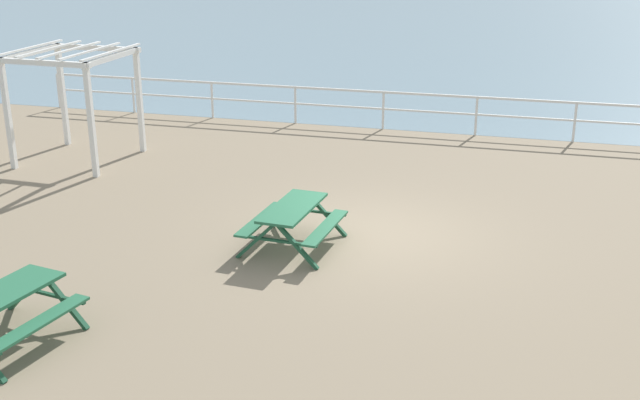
{
  "coord_description": "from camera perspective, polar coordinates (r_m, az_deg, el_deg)",
  "views": [
    {
      "loc": [
        2.68,
        -13.69,
        5.65
      ],
      "look_at": [
        -0.85,
        -0.58,
        0.8
      ],
      "focal_mm": 44.81,
      "sensor_mm": 36.0,
      "label": 1
    }
  ],
  "objects": [
    {
      "name": "picnic_table_near_left",
      "position": [
        14.25,
        -1.95,
        -1.17
      ],
      "size": [
        1.67,
        1.91,
        0.8
      ],
      "rotation": [
        0.0,
        0.0,
        1.49
      ],
      "color": "#286B47",
      "rests_on": "ground"
    },
    {
      "name": "picnic_table_near_right",
      "position": [
        11.92,
        -21.74,
        -7.0
      ],
      "size": [
        1.81,
        2.04,
        0.8
      ],
      "rotation": [
        0.0,
        0.0,
        1.39
      ],
      "color": "#286B47",
      "rests_on": "ground"
    },
    {
      "name": "seaward_railing",
      "position": [
        22.16,
        7.82,
        6.75
      ],
      "size": [
        23.07,
        0.07,
        1.08
      ],
      "color": "white",
      "rests_on": "ground"
    },
    {
      "name": "lattice_pergola",
      "position": [
        20.02,
        -17.23,
        8.27
      ],
      "size": [
        2.51,
        2.63,
        2.7
      ],
      "rotation": [
        0.0,
        0.0,
        -0.03
      ],
      "color": "white",
      "rests_on": "ground"
    },
    {
      "name": "ground_plane",
      "position": [
        15.09,
        3.72,
        -2.78
      ],
      "size": [
        30.0,
        24.0,
        0.2
      ],
      "primitive_type": "cube",
      "color": "gray"
    }
  ]
}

